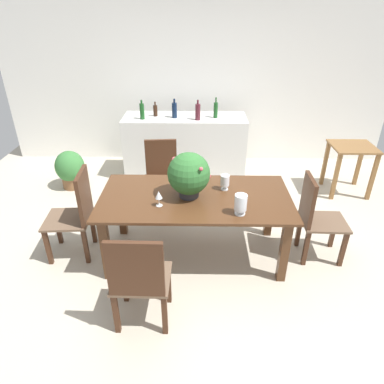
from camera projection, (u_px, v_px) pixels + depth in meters
ground_plane at (195, 244)px, 4.02m from camera, size 7.04×7.04×0.00m
back_wall at (197, 84)px, 5.67m from camera, size 6.40×0.10×2.60m
dining_table at (195, 206)px, 3.57m from camera, size 1.96×0.99×0.74m
chair_far_left at (162, 173)px, 4.49m from camera, size 0.48×0.49×0.95m
chair_head_end at (77, 211)px, 3.63m from camera, size 0.50×0.47×0.99m
chair_foot_end at (316, 215)px, 3.60m from camera, size 0.47×0.42×0.95m
chair_near_left at (139, 278)px, 2.76m from camera, size 0.49×0.43×0.97m
flower_centerpiece at (189, 174)px, 3.40m from camera, size 0.44×0.43×0.47m
crystal_vase_left at (225, 181)px, 3.59m from camera, size 0.09×0.09×0.17m
crystal_vase_center_near at (241, 203)px, 3.16m from camera, size 0.12×0.12×0.20m
wine_glass at (159, 195)px, 3.30m from camera, size 0.07×0.07×0.16m
kitchen_counter at (185, 146)px, 5.47m from camera, size 1.88×0.63×0.95m
wine_bottle_amber at (216, 110)px, 5.15m from camera, size 0.06×0.06×0.30m
wine_bottle_tall at (155, 110)px, 5.24m from camera, size 0.07×0.07×0.22m
wine_bottle_dark at (174, 110)px, 5.15m from camera, size 0.08×0.08×0.28m
wine_bottle_clear at (142, 111)px, 5.08m from camera, size 0.07×0.07×0.28m
wine_bottle_green at (198, 112)px, 5.05m from camera, size 0.08×0.08×0.30m
side_table at (351, 158)px, 4.89m from camera, size 0.59×0.54×0.72m
potted_plant_floor at (70, 169)px, 5.13m from camera, size 0.43×0.43×0.58m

